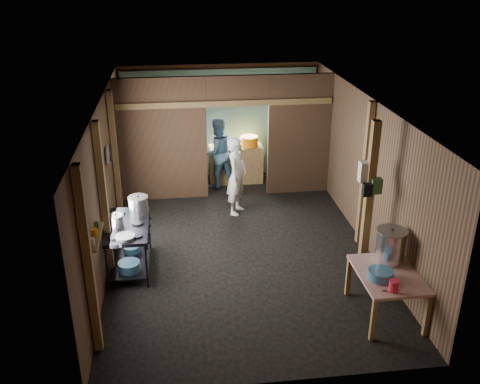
{
  "coord_description": "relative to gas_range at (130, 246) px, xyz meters",
  "views": [
    {
      "loc": [
        -1.04,
        -8.43,
        4.72
      ],
      "look_at": [
        0.0,
        -0.2,
        1.1
      ],
      "focal_mm": 39.89,
      "sensor_mm": 36.0,
      "label": 1
    }
  ],
  "objects": [
    {
      "name": "post_free",
      "position": [
        3.73,
        -0.69,
        0.9
      ],
      "size": [
        0.12,
        0.12,
        2.6
      ],
      "primitive_type": "cube",
      "color": "#9C7945",
      "rests_on": "floor"
    },
    {
      "name": "back_counter",
      "position": [
        2.18,
        3.56,
        0.02
      ],
      "size": [
        1.2,
        0.5,
        0.85
      ],
      "primitive_type": "cube",
      "color": "#9C7945",
      "rests_on": "floor"
    },
    {
      "name": "partition_header",
      "position": [
        2.13,
        2.81,
        1.9
      ],
      "size": [
        1.3,
        0.1,
        0.6
      ],
      "primitive_type": "cube",
      "color": "brown",
      "rests_on": "wall_back"
    },
    {
      "name": "cross_beam",
      "position": [
        1.88,
        2.76,
        1.65
      ],
      "size": [
        4.4,
        0.12,
        0.12
      ],
      "primitive_type": "cube",
      "color": "#9C7945",
      "rests_on": "wall_left"
    },
    {
      "name": "post_right",
      "position": [
        4.06,
        0.41,
        0.9
      ],
      "size": [
        0.1,
        0.12,
        2.6
      ],
      "primitive_type": "cube",
      "color": "#9C7945",
      "rests_on": "floor"
    },
    {
      "name": "wall_back",
      "position": [
        1.88,
        4.11,
        0.9
      ],
      "size": [
        4.5,
        0.0,
        2.6
      ],
      "primitive_type": "cube",
      "color": "brown",
      "rests_on": "ground"
    },
    {
      "name": "post_left_c",
      "position": [
        -0.3,
        1.81,
        0.9
      ],
      "size": [
        0.1,
        0.12,
        2.6
      ],
      "primitive_type": "cube",
      "color": "#9C7945",
      "rests_on": "floor"
    },
    {
      "name": "prep_table",
      "position": [
        3.71,
        -1.74,
        -0.06
      ],
      "size": [
        0.84,
        1.15,
        0.68
      ],
      "primitive_type": null,
      "color": "tan",
      "rests_on": "floor"
    },
    {
      "name": "stove_pot_large",
      "position": [
        0.17,
        0.37,
        0.55
      ],
      "size": [
        0.43,
        0.43,
        0.34
      ],
      "primitive_type": null,
      "rotation": [
        0.0,
        0.0,
        0.38
      ],
      "color": "silver",
      "rests_on": "gas_range"
    },
    {
      "name": "post_left_b",
      "position": [
        -0.3,
        -0.19,
        0.9
      ],
      "size": [
        0.1,
        0.12,
        2.6
      ],
      "primitive_type": "cube",
      "color": "#9C7945",
      "rests_on": "floor"
    },
    {
      "name": "jar_green",
      "position": [
        -0.27,
        -1.27,
        1.06
      ],
      "size": [
        0.06,
        0.06,
        0.1
      ],
      "primitive_type": "cylinder",
      "color": "#316235",
      "rests_on": "wall_shelf"
    },
    {
      "name": "jar_yellow",
      "position": [
        -0.27,
        -1.49,
        1.06
      ],
      "size": [
        0.08,
        0.08,
        0.1
      ],
      "primitive_type": "cylinder",
      "color": "orange",
      "rests_on": "wall_shelf"
    },
    {
      "name": "bag_green",
      "position": [
        3.8,
        -0.75,
        1.2
      ],
      "size": [
        0.16,
        0.12,
        0.24
      ],
      "primitive_type": "cube",
      "color": "#316235",
      "rests_on": "post_free"
    },
    {
      "name": "yellow_tub",
      "position": [
        2.49,
        3.56,
        0.56
      ],
      "size": [
        0.4,
        0.4,
        0.22
      ],
      "primitive_type": "cylinder",
      "color": "orange",
      "rests_on": "back_counter"
    },
    {
      "name": "worker_back",
      "position": [
        1.74,
        3.33,
        0.39
      ],
      "size": [
        0.93,
        0.83,
        1.59
      ],
      "primitive_type": "imported",
      "rotation": [
        0.0,
        0.0,
        3.5
      ],
      "color": "teal",
      "rests_on": "floor"
    },
    {
      "name": "stock_pot",
      "position": [
        3.84,
        -1.41,
        0.52
      ],
      "size": [
        0.52,
        0.52,
        0.52
      ],
      "primitive_type": null,
      "rotation": [
        0.0,
        0.0,
        0.19
      ],
      "color": "silver",
      "rests_on": "prep_table"
    },
    {
      "name": "partition_left",
      "position": [
        0.55,
        2.81,
        0.9
      ],
      "size": [
        1.85,
        0.1,
        2.6
      ],
      "primitive_type": "cube",
      "color": "brown",
      "rests_on": "floor"
    },
    {
      "name": "blue_tub_front",
      "position": [
        0.0,
        -0.34,
        -0.17
      ],
      "size": [
        0.35,
        0.35,
        0.15
      ],
      "primitive_type": "cylinder",
      "color": "teal",
      "rests_on": "gas_range"
    },
    {
      "name": "pink_bucket",
      "position": [
        3.61,
        -2.17,
        0.36
      ],
      "size": [
        0.14,
        0.14,
        0.16
      ],
      "primitive_type": "cylinder",
      "rotation": [
        0.0,
        0.0,
        0.05
      ],
      "color": "red",
      "rests_on": "prep_table"
    },
    {
      "name": "red_cup",
      "position": [
        1.93,
        3.56,
        0.52
      ],
      "size": [
        0.13,
        0.13,
        0.16
      ],
      "primitive_type": "cylinder",
      "color": "red",
      "rests_on": "back_counter"
    },
    {
      "name": "gas_range",
      "position": [
        0.0,
        0.0,
        0.0
      ],
      "size": [
        0.7,
        1.37,
        0.81
      ],
      "primitive_type": null,
      "color": "black",
      "rests_on": "floor"
    },
    {
      "name": "pan_lid_small",
      "position": [
        -0.33,
        1.41,
        1.15
      ],
      "size": [
        0.03,
        0.3,
        0.3
      ],
      "primitive_type": "cylinder",
      "rotation": [
        0.0,
        1.57,
        0.0
      ],
      "color": "black",
      "rests_on": "wall_left"
    },
    {
      "name": "post_left_a",
      "position": [
        -0.3,
        -1.99,
        0.9
      ],
      "size": [
        0.1,
        0.12,
        2.6
      ],
      "primitive_type": "cube",
      "color": "#9C7945",
      "rests_on": "floor"
    },
    {
      "name": "wall_clock",
      "position": [
        2.13,
        4.01,
        1.5
      ],
      "size": [
        0.2,
        0.03,
        0.2
      ],
      "primitive_type": "cylinder",
      "rotation": [
        1.57,
        0.0,
        0.0
      ],
      "color": "silver",
      "rests_on": "wall_back"
    },
    {
      "name": "wall_shelf",
      "position": [
        -0.27,
        -1.49,
        1.0
      ],
      "size": [
        0.14,
        0.8,
        0.03
      ],
      "primitive_type": "cube",
      "color": "#9C7945",
      "rests_on": "wall_left"
    },
    {
      "name": "ceiling",
      "position": [
        1.88,
        0.61,
        2.2
      ],
      "size": [
        4.5,
        7.0,
        0.0
      ],
      "primitive_type": "cube",
      "color": "#2B2723",
      "rests_on": "ground"
    },
    {
      "name": "jar_white",
      "position": [
        -0.27,
        -1.74,
        1.06
      ],
      "size": [
        0.07,
        0.07,
        0.1
      ],
      "primitive_type": "cylinder",
      "color": "silver",
      "rests_on": "wall_shelf"
    },
    {
      "name": "wall_right",
      "position": [
        4.13,
        0.61,
        0.9
      ],
      "size": [
        0.0,
        7.0,
        2.6
      ],
      "primitive_type": "cube",
      "color": "brown",
      "rests_on": "ground"
    },
    {
      "name": "wash_basin",
      "position": [
        3.54,
        -1.86,
        0.34
      ],
      "size": [
        0.46,
        0.46,
        0.13
      ],
      "primitive_type": "cylinder",
      "rotation": [
        0.0,
        0.0,
        0.4
      ],
      "color": "teal",
      "rests_on": "prep_table"
    },
    {
      "name": "partition_right",
      "position": [
        3.46,
        2.81,
        0.9
      ],
      "size": [
        1.35,
        0.1,
        2.6
      ],
      "primitive_type": "cube",
      "color": "brown",
      "rests_on": "floor"
    },
    {
      "name": "wall_front",
      "position": [
        1.88,
        -2.89,
        0.9
      ],
      "size": [
        4.5,
        0.0,
        2.6
      ],
      "primitive_type": "cube",
      "color": "brown",
      "rests_on": "ground"
    },
    {
      "name": "blue_tub_back",
      "position": [
        0.0,
        0.25,
        -0.19
      ],
      "size": [
        0.28,
        0.28,
        0.11
      ],
      "primitive_type": "cylinder",
      "color": "teal",
      "rests_on": "gas_range"
    },
    {
      "name": "stove_pot_med",
      "position": [
        -0.17,
        -0.04,
        0.49
      ],
      "size": [
        0.31,
        0.31,
        0.22
      ],
      "primitive_type": null,
      "rotation": [
        0.0,
        0.0,
        0.33
      ],
      "color": "silver",
      "rests_on": "gas_range"
    },
    {
      "name": "bag_black",
      "position": [
        3.66,
        -0.77,
        1.15
      ],
      "size": [
        0.14,
        0.1,
        0.2
      ],
      "primitive_type": "cube",
      "color": "black",
      "rests_on": "post_free"
    },
    {
      "name": "turquoise_panel",
      "position": [
        1.88,
        4.05,
        0.85
      ],
      "size": [
        4.4,
        0.06,
        2.5
      ],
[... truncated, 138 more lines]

